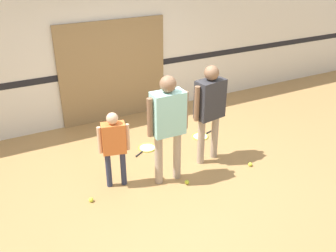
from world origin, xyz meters
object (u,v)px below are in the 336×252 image
object	(u,v)px
tennis_ball_near_instructor	(187,182)
tennis_ball_stray_right	(91,200)
racket_second_spare	(201,136)
person_student_right	(210,104)
racket_spare_on_floor	(147,148)
person_student_left	(114,142)
tennis_ball_stray_left	(250,164)
person_instructor	(168,119)
tennis_ball_by_spare_racket	(156,139)

from	to	relation	value
tennis_ball_near_instructor	tennis_ball_stray_right	distance (m)	1.45
racket_second_spare	tennis_ball_near_instructor	size ratio (longest dim) A/B	8.13
person_student_right	racket_spare_on_floor	world-z (taller)	person_student_right
person_student_left	tennis_ball_stray_left	bearing A→B (deg)	-0.17
racket_second_spare	tennis_ball_stray_right	size ratio (longest dim) A/B	8.13
person_instructor	tennis_ball_by_spare_racket	xyz separation A→B (m)	(0.37, 1.20, -1.01)
person_instructor	person_student_left	distance (m)	0.84
person_student_left	racket_spare_on_floor	xyz separation A→B (m)	(0.85, 0.78, -0.73)
racket_spare_on_floor	tennis_ball_near_instructor	distance (m)	1.26
tennis_ball_stray_right	person_instructor	bearing A→B (deg)	-0.67
racket_second_spare	tennis_ball_stray_left	xyz separation A→B (m)	(0.18, -1.24, 0.02)
racket_spare_on_floor	tennis_ball_by_spare_racket	bearing A→B (deg)	-178.48
tennis_ball_by_spare_racket	tennis_ball_stray_right	size ratio (longest dim) A/B	1.00
tennis_ball_stray_left	racket_second_spare	bearing A→B (deg)	98.31
person_student_left	tennis_ball_stray_right	bearing A→B (deg)	-141.60
person_student_right	tennis_ball_near_instructor	bearing A→B (deg)	25.39
person_student_right	tennis_ball_stray_right	xyz separation A→B (m)	(-2.08, -0.20, -0.99)
person_student_left	person_student_right	world-z (taller)	person_student_right
person_student_right	tennis_ball_stray_left	size ratio (longest dim) A/B	24.99
person_student_right	tennis_ball_stray_left	xyz separation A→B (m)	(0.52, -0.50, -0.99)
tennis_ball_by_spare_racket	person_student_right	bearing A→B (deg)	-63.73
person_student_left	person_student_right	bearing A→B (deg)	13.01
tennis_ball_near_instructor	racket_spare_on_floor	bearing A→B (deg)	94.67
person_instructor	tennis_ball_stray_right	world-z (taller)	person_instructor
person_student_right	racket_second_spare	world-z (taller)	person_student_right
racket_second_spare	tennis_ball_by_spare_racket	distance (m)	0.86
person_student_left	tennis_ball_stray_left	distance (m)	2.30
tennis_ball_stray_right	person_student_left	bearing A→B (deg)	24.81
person_instructor	person_student_right	size ratio (longest dim) A/B	1.03
person_student_right	tennis_ball_by_spare_racket	size ratio (longest dim) A/B	24.99
racket_second_spare	tennis_ball_stray_right	xyz separation A→B (m)	(-2.42, -0.94, 0.02)
tennis_ball_stray_left	person_student_right	bearing A→B (deg)	135.87
person_student_left	tennis_ball_near_instructor	distance (m)	1.28
person_student_left	racket_spare_on_floor	size ratio (longest dim) A/B	2.29
person_student_right	tennis_ball_by_spare_racket	xyz separation A→B (m)	(-0.48, 0.98, -0.99)
racket_spare_on_floor	tennis_ball_near_instructor	bearing A→B (deg)	62.24
person_student_left	person_instructor	bearing A→B (deg)	-3.59
tennis_ball_stray_right	racket_spare_on_floor	bearing A→B (deg)	37.13
person_student_left	racket_second_spare	world-z (taller)	person_student_left
tennis_ball_by_spare_racket	tennis_ball_stray_left	distance (m)	1.79
tennis_ball_near_instructor	tennis_ball_by_spare_racket	bearing A→B (deg)	83.37
person_student_right	racket_spare_on_floor	bearing A→B (deg)	-56.20
person_instructor	person_student_left	world-z (taller)	person_instructor
tennis_ball_near_instructor	tennis_ball_stray_left	world-z (taller)	same
tennis_ball_stray_left	person_student_left	bearing A→B (deg)	166.24
person_student_right	racket_second_spare	distance (m)	1.29
person_student_right	tennis_ball_by_spare_racket	bearing A→B (deg)	-73.22
tennis_ball_near_instructor	person_student_left	bearing A→B (deg)	153.73
person_student_right	tennis_ball_by_spare_racket	distance (m)	1.47
person_instructor	tennis_ball_by_spare_racket	world-z (taller)	person_instructor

